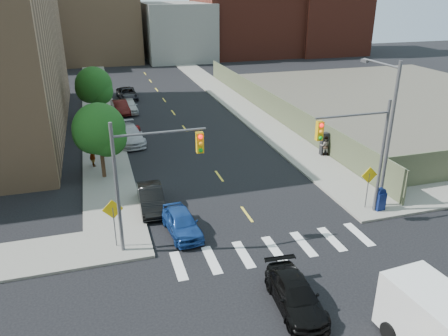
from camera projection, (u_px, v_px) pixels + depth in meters
ground at (307, 298)px, 19.33m from camera, size 160.00×160.00×0.00m
sidewalk_nw at (97, 97)px, 53.91m from camera, size 3.50×73.00×0.15m
sidewalk_ne at (218, 89)px, 58.04m from camera, size 3.50×73.00×0.15m
fence_north at (269, 104)px, 46.15m from camera, size 0.12×44.00×2.50m
gravel_lot at (403, 99)px, 53.29m from camera, size 36.00×42.00×0.06m
bg_bldg_west at (0, 30)px, 73.02m from camera, size 14.00×18.00×12.00m
bg_bldg_midwest at (97, 18)px, 78.47m from camera, size 14.00×16.00×15.00m
bg_bldg_center at (177, 31)px, 81.39m from camera, size 12.00×16.00×10.00m
bg_bldg_east at (244, 12)px, 85.73m from camera, size 18.00×18.00×16.00m
bg_bldg_fareast at (323, 6)px, 87.84m from camera, size 14.00×16.00×18.00m
signal_nw at (147, 169)px, 21.30m from camera, size 4.59×0.30×7.00m
signal_ne at (361, 145)px, 24.49m from camera, size 4.59×0.30×7.00m
streetlight_ne at (387, 125)px, 25.60m from camera, size 0.25×3.70×9.00m
warn_sign_nw at (113, 215)px, 22.23m from camera, size 1.06×0.06×2.83m
warn_sign_ne at (369, 180)px, 26.23m from camera, size 1.06×0.06×2.83m
warn_sign_midwest at (102, 135)px, 34.16m from camera, size 1.06×0.06×2.83m
tree_west_near at (99, 132)px, 30.04m from camera, size 3.66×3.64×5.52m
tree_west_far at (94, 87)px, 43.29m from camera, size 3.66×3.64×5.52m
parked_car_blue at (182, 222)px, 24.14m from camera, size 1.96×4.10×1.35m
parked_car_black at (151, 198)px, 26.84m from camera, size 1.58×4.24×1.38m
parked_car_red at (129, 135)px, 38.37m from camera, size 2.37×4.77×1.30m
parked_car_silver at (129, 135)px, 38.15m from camera, size 2.63×5.39×1.51m
parked_car_white at (129, 106)px, 47.48m from camera, size 1.74×4.31×1.47m
parked_car_maroon at (120, 107)px, 47.00m from camera, size 1.91×4.39×1.40m
parked_car_grey at (127, 93)px, 53.17m from camera, size 2.42×4.95×1.35m
black_sedan at (295, 295)px, 18.54m from camera, size 2.02×4.39×1.24m
mailbox at (380, 199)px, 26.40m from camera, size 0.64×0.52×1.44m
payphone at (324, 144)px, 35.02m from camera, size 0.57×0.47×1.85m
pedestrian_west at (93, 153)px, 32.79m from camera, size 0.62×0.80×1.97m
pedestrian_east at (325, 146)px, 34.92m from camera, size 0.94×0.83×1.61m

